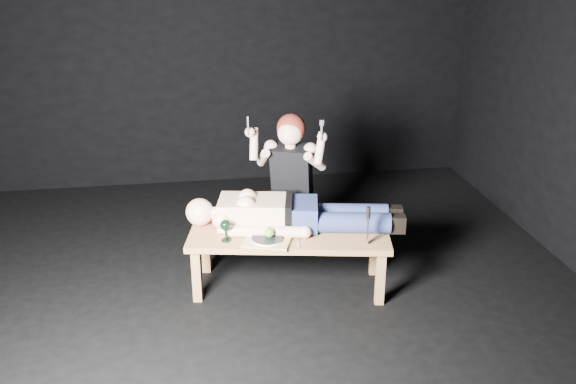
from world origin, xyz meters
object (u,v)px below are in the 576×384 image
object	(u,v)px
table	(289,260)
carving_knife	(368,226)
kneeling_woman	(294,183)
lying_man	(296,210)
serving_tray	(267,241)
goblet	(226,230)

from	to	relation	value
table	carving_knife	xyz separation A→B (m)	(0.51, -0.27, 0.37)
carving_knife	table	bearing A→B (deg)	162.65
kneeling_woman	carving_knife	bearing A→B (deg)	-43.22
lying_man	kneeling_woman	bearing A→B (deg)	93.07
lying_man	serving_tray	distance (m)	0.36
table	lying_man	xyz separation A→B (m)	(0.06, 0.10, 0.36)
table	goblet	world-z (taller)	goblet
kneeling_woman	table	bearing A→B (deg)	-81.36
kneeling_woman	goblet	xyz separation A→B (m)	(-0.59, -0.61, -0.10)
kneeling_woman	serving_tray	bearing A→B (deg)	-92.56
table	serving_tray	size ratio (longest dim) A/B	4.51
lying_man	carving_knife	bearing A→B (deg)	-28.85
lying_man	carving_knife	distance (m)	0.58
lying_man	carving_knife	world-z (taller)	carving_knife
table	goblet	bearing A→B (deg)	-161.39
kneeling_woman	lying_man	bearing A→B (deg)	-76.18
table	kneeling_woman	bearing A→B (deg)	87.89
lying_man	kneeling_woman	xyz separation A→B (m)	(0.06, 0.45, 0.04)
table	carving_knife	size ratio (longest dim) A/B	5.13
lying_man	kneeling_woman	size ratio (longest dim) A/B	1.17
lying_man	kneeling_woman	world-z (taller)	kneeling_woman
table	serving_tray	xyz separation A→B (m)	(-0.18, -0.14, 0.23)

